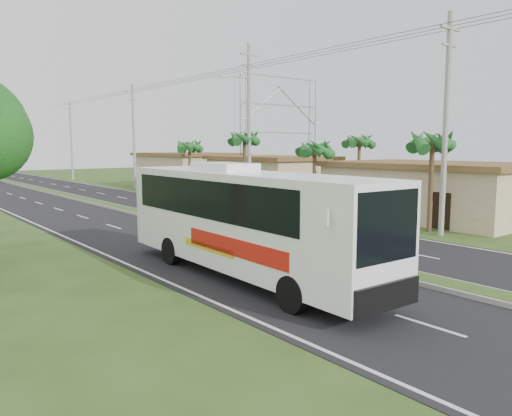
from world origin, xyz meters
TOP-DOWN VIEW (x-y plane):
  - ground at (0.00, 0.00)m, footprint 180.00×180.00m
  - road_asphalt at (0.00, 20.00)m, footprint 14.00×160.00m
  - median_strip at (0.00, 20.00)m, footprint 1.20×160.00m
  - lane_edge_left at (-6.70, 20.00)m, footprint 0.12×160.00m
  - lane_edge_right at (6.70, 20.00)m, footprint 0.12×160.00m
  - shop_near at (14.00, 6.00)m, footprint 8.60×12.60m
  - shop_mid at (14.00, 22.00)m, footprint 7.60×10.60m
  - shop_far at (14.00, 36.00)m, footprint 8.60×11.60m
  - palm_verge_a at (9.00, 3.00)m, footprint 2.40×2.40m
  - palm_verge_b at (9.40, 12.00)m, footprint 2.40×2.40m
  - palm_verge_c at (8.80, 19.00)m, footprint 2.40×2.40m
  - palm_verge_d at (9.30, 28.00)m, footprint 2.40×2.40m
  - palm_behind_shop at (17.50, 15.00)m, footprint 2.40×2.40m
  - utility_pole_a at (8.50, 2.00)m, footprint 1.60×0.28m
  - utility_pole_b at (8.47, 18.00)m, footprint 3.20×0.28m
  - utility_pole_c at (8.50, 38.00)m, footprint 1.60×0.28m
  - utility_pole_d at (8.50, 58.00)m, footprint 1.60×0.28m
  - billboard_lattice at (22.00, 30.00)m, footprint 10.18×1.18m
  - coach_bus_main at (-4.28, 1.75)m, footprint 2.87×12.22m
  - motorcyclist at (-0.55, 4.23)m, footprint 1.90×0.72m

SIDE VIEW (x-z plane):
  - ground at x=0.00m, z-range 0.00..0.00m
  - lane_edge_left at x=-6.70m, z-range 0.00..0.00m
  - lane_edge_right at x=6.70m, z-range 0.00..0.00m
  - road_asphalt at x=0.00m, z-range 0.00..0.02m
  - median_strip at x=0.00m, z-range 0.01..0.20m
  - motorcyclist at x=-0.55m, z-range -0.33..2.05m
  - shop_near at x=14.00m, z-range 0.02..3.54m
  - shop_mid at x=14.00m, z-range 0.02..3.69m
  - shop_far at x=14.00m, z-range 0.02..3.84m
  - coach_bus_main at x=-4.28m, z-range 0.20..4.12m
  - palm_verge_b at x=9.40m, z-range 1.83..6.88m
  - palm_verge_d at x=9.30m, z-range 1.92..7.17m
  - palm_verge_a at x=9.00m, z-range 2.02..7.47m
  - palm_behind_shop at x=17.50m, z-range 2.11..7.76m
  - palm_verge_c at x=8.80m, z-range 2.20..8.05m
  - utility_pole_d at x=8.50m, z-range 0.17..10.67m
  - utility_pole_a at x=8.50m, z-range 0.17..11.17m
  - utility_pole_c at x=8.50m, z-range 0.17..11.17m
  - utility_pole_b at x=8.47m, z-range 0.26..12.26m
  - billboard_lattice at x=22.00m, z-range 0.79..12.86m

